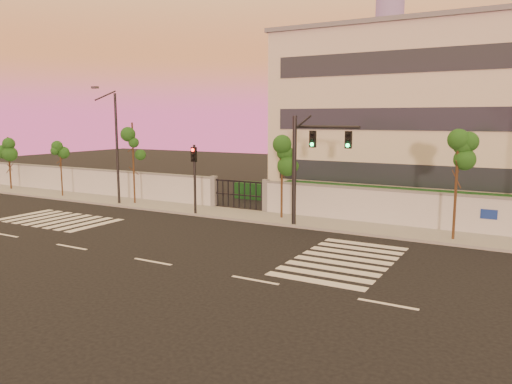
% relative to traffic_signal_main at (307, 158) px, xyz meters
% --- Properties ---
extents(ground, '(120.00, 120.00, 0.00)m').
position_rel_traffic_signal_main_xyz_m(ground, '(-3.03, -9.26, -3.91)').
color(ground, black).
rests_on(ground, ground).
extents(sidewalk, '(60.00, 3.00, 0.15)m').
position_rel_traffic_signal_main_xyz_m(sidewalk, '(-3.03, 1.24, -3.84)').
color(sidewalk, gray).
rests_on(sidewalk, ground).
extents(perimeter_wall, '(60.00, 0.36, 2.20)m').
position_rel_traffic_signal_main_xyz_m(perimeter_wall, '(-2.93, 2.74, -2.84)').
color(perimeter_wall, silver).
rests_on(perimeter_wall, ground).
extents(hedge_row, '(41.00, 4.25, 1.80)m').
position_rel_traffic_signal_main_xyz_m(hedge_row, '(-1.87, 5.48, -3.09)').
color(hedge_row, '#113916').
rests_on(hedge_row, ground).
extents(institutional_building, '(24.40, 12.40, 12.25)m').
position_rel_traffic_signal_main_xyz_m(institutional_building, '(5.97, 12.73, 2.25)').
color(institutional_building, beige).
rests_on(institutional_building, ground).
extents(distant_skyscraper, '(16.00, 16.00, 118.00)m').
position_rel_traffic_signal_main_xyz_m(distant_skyscraper, '(-68.03, 270.74, 58.07)').
color(distant_skyscraper, slate).
rests_on(distant_skyscraper, ground).
extents(road_markings, '(57.00, 7.62, 0.02)m').
position_rel_traffic_signal_main_xyz_m(road_markings, '(-4.61, -5.50, -3.90)').
color(road_markings, silver).
rests_on(road_markings, ground).
extents(street_tree_a, '(1.64, 1.31, 4.51)m').
position_rel_traffic_signal_main_xyz_m(street_tree_a, '(-27.76, 1.31, -0.59)').
color(street_tree_a, '#382314').
rests_on(street_tree_a, ground).
extents(street_tree_b, '(1.31, 1.04, 4.16)m').
position_rel_traffic_signal_main_xyz_m(street_tree_b, '(-20.73, 0.76, -0.85)').
color(street_tree_b, '#382314').
rests_on(street_tree_b, ground).
extents(street_tree_c, '(1.48, 1.18, 5.76)m').
position_rel_traffic_signal_main_xyz_m(street_tree_c, '(-13.52, 0.98, 0.32)').
color(street_tree_c, '#382314').
rests_on(street_tree_c, ground).
extents(street_tree_d, '(1.54, 1.22, 4.87)m').
position_rel_traffic_signal_main_xyz_m(street_tree_d, '(-2.20, 1.38, -0.33)').
color(street_tree_d, '#382314').
rests_on(street_tree_d, ground).
extents(street_tree_e, '(1.64, 1.30, 5.42)m').
position_rel_traffic_signal_main_xyz_m(street_tree_e, '(7.59, 0.72, 0.08)').
color(street_tree_e, '#382314').
rests_on(street_tree_e, ground).
extents(traffic_signal_main, '(3.90, 0.78, 6.19)m').
position_rel_traffic_signal_main_xyz_m(traffic_signal_main, '(0.00, 0.00, 0.00)').
color(traffic_signal_main, black).
rests_on(traffic_signal_main, ground).
extents(traffic_signal_secondary, '(0.34, 0.34, 4.43)m').
position_rel_traffic_signal_main_xyz_m(traffic_signal_secondary, '(-7.54, -0.09, -1.10)').
color(traffic_signal_secondary, black).
rests_on(traffic_signal_secondary, ground).
extents(streetlight_west, '(0.48, 1.95, 8.10)m').
position_rel_traffic_signal_main_xyz_m(streetlight_west, '(-14.47, 0.22, 0.47)').
color(streetlight_west, black).
rests_on(streetlight_west, ground).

